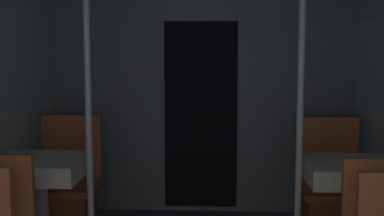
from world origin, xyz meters
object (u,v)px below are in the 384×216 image
object	(u,v)px
chair_right_far_1	(331,209)
dining_table_left_1	(40,177)
dining_table_right_1	(351,181)
support_pole_right_1	(300,118)
chair_left_far_1	(66,205)
support_pole_left_1	(89,117)

from	to	relation	value
chair_right_far_1	dining_table_left_1	bearing A→B (deg)	16.17
dining_table_right_1	chair_right_far_1	size ratio (longest dim) A/B	0.81
dining_table_right_1	dining_table_left_1	bearing A→B (deg)	180.00
dining_table_left_1	support_pole_right_1	world-z (taller)	support_pole_right_1
dining_table_left_1	chair_left_far_1	xyz separation A→B (m)	(0.00, 0.57, -0.36)
support_pole_left_1	dining_table_right_1	world-z (taller)	support_pole_left_1
dining_table_left_1	dining_table_right_1	distance (m)	1.95
support_pole_left_1	chair_right_far_1	xyz separation A→B (m)	(1.63, 0.57, -0.74)
dining_table_right_1	support_pole_right_1	distance (m)	0.50
dining_table_right_1	support_pole_right_1	xyz separation A→B (m)	(-0.32, 0.00, 0.38)
chair_left_far_1	support_pole_left_1	xyz separation A→B (m)	(0.32, -0.57, 0.74)
chair_left_far_1	support_pole_right_1	distance (m)	1.88
support_pole_left_1	support_pole_right_1	bearing A→B (deg)	0.00
support_pole_left_1	chair_left_far_1	bearing A→B (deg)	119.72
chair_left_far_1	chair_right_far_1	xyz separation A→B (m)	(1.95, 0.00, 0.00)
support_pole_right_1	dining_table_right_1	bearing A→B (deg)	0.00
chair_right_far_1	dining_table_right_1	bearing A→B (deg)	90.00
chair_left_far_1	dining_table_left_1	bearing A→B (deg)	90.00
chair_left_far_1	support_pole_left_1	size ratio (longest dim) A/B	0.46
chair_right_far_1	support_pole_right_1	world-z (taller)	support_pole_right_1
chair_left_far_1	support_pole_right_1	bearing A→B (deg)	160.84
chair_right_far_1	support_pole_right_1	distance (m)	0.99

